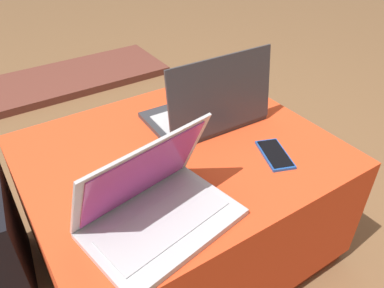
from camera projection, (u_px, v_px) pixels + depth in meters
ground_plane at (182, 244)px, 1.35m from camera, size 14.00×14.00×0.00m
ottoman at (181, 201)px, 1.23m from camera, size 0.88×0.74×0.43m
laptop_near at (156, 206)px, 0.85m from camera, size 0.38×0.29×0.22m
laptop_far at (208, 109)px, 1.20m from camera, size 0.37×0.25×0.25m
cell_phone at (275, 154)px, 1.08m from camera, size 0.11×0.16×0.01m
fireplace_hearth at (55, 82)px, 2.37m from camera, size 1.40×0.50×0.04m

